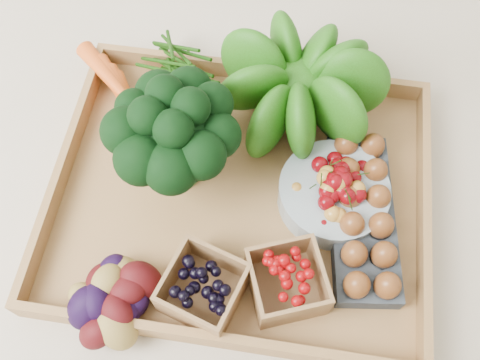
# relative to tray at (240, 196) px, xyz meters

# --- Properties ---
(ground) EXTENTS (4.00, 4.00, 0.00)m
(ground) POSITION_rel_tray_xyz_m (0.00, 0.00, -0.01)
(ground) COLOR beige
(ground) RESTS_ON ground
(tray) EXTENTS (0.55, 0.45, 0.01)m
(tray) POSITION_rel_tray_xyz_m (0.00, 0.00, 0.00)
(tray) COLOR #A57945
(tray) RESTS_ON ground
(carrots) EXTENTS (0.20, 0.15, 0.05)m
(carrots) POSITION_rel_tray_xyz_m (-0.20, 0.12, 0.03)
(carrots) COLOR #E75718
(carrots) RESTS_ON tray
(lettuce) EXTENTS (0.17, 0.17, 0.17)m
(lettuce) POSITION_rel_tray_xyz_m (0.06, 0.16, 0.09)
(lettuce) COLOR #1E460A
(lettuce) RESTS_ON tray
(broccoli) EXTENTS (0.18, 0.18, 0.14)m
(broccoli) POSITION_rel_tray_xyz_m (-0.09, 0.02, 0.08)
(broccoli) COLOR black
(broccoli) RESTS_ON tray
(cherry_bowl) EXTENTS (0.16, 0.16, 0.04)m
(cherry_bowl) POSITION_rel_tray_xyz_m (0.14, 0.01, 0.03)
(cherry_bowl) COLOR #8C9EA5
(cherry_bowl) RESTS_ON tray
(egg_carton) EXTENTS (0.12, 0.26, 0.03)m
(egg_carton) POSITION_rel_tray_xyz_m (0.18, -0.02, 0.02)
(egg_carton) COLOR #373E46
(egg_carton) RESTS_ON tray
(potatoes) EXTENTS (0.13, 0.13, 0.08)m
(potatoes) POSITION_rel_tray_xyz_m (-0.14, -0.19, 0.05)
(potatoes) COLOR #37080B
(potatoes) RESTS_ON tray
(punnet_blackberry) EXTENTS (0.12, 0.12, 0.07)m
(punnet_blackberry) POSITION_rel_tray_xyz_m (-0.02, -0.16, 0.04)
(punnet_blackberry) COLOR black
(punnet_blackberry) RESTS_ON tray
(punnet_raspberry) EXTENTS (0.12, 0.12, 0.07)m
(punnet_raspberry) POSITION_rel_tray_xyz_m (0.08, -0.13, 0.04)
(punnet_raspberry) COLOR #7B0507
(punnet_raspberry) RESTS_ON tray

